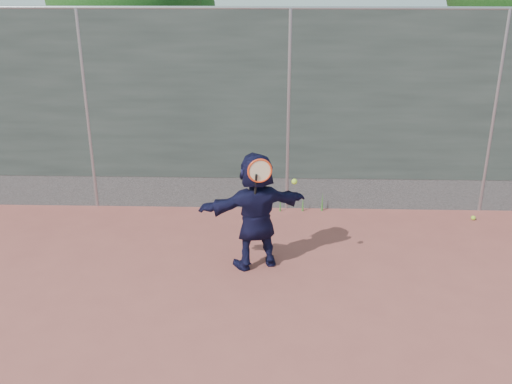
{
  "coord_description": "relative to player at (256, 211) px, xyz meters",
  "views": [
    {
      "loc": [
        -0.23,
        -4.78,
        3.48
      ],
      "look_at": [
        -0.42,
        1.63,
        0.99
      ],
      "focal_mm": 40.0,
      "sensor_mm": 36.0,
      "label": 1
    }
  ],
  "objects": [
    {
      "name": "ground",
      "position": [
        0.42,
        -1.63,
        -0.74
      ],
      "size": [
        80.0,
        80.0,
        0.0
      ],
      "primitive_type": "plane",
      "color": "#9E4C42",
      "rests_on": "ground"
    },
    {
      "name": "player",
      "position": [
        0.0,
        0.0,
        0.0
      ],
      "size": [
        1.44,
        0.89,
        1.48
      ],
      "primitive_type": "imported",
      "rotation": [
        0.0,
        0.0,
        3.49
      ],
      "color": "black",
      "rests_on": "ground"
    },
    {
      "name": "ball_ground",
      "position": [
        3.21,
        1.48,
        -0.71
      ],
      "size": [
        0.07,
        0.07,
        0.07
      ],
      "primitive_type": "sphere",
      "color": "#A1CE2D",
      "rests_on": "ground"
    },
    {
      "name": "fence",
      "position": [
        0.42,
        1.87,
        0.84
      ],
      "size": [
        20.0,
        0.06,
        3.03
      ],
      "color": "#38423D",
      "rests_on": "ground"
    },
    {
      "name": "swing_action",
      "position": [
        0.09,
        -0.2,
        0.56
      ],
      "size": [
        0.58,
        0.13,
        0.51
      ],
      "color": "red",
      "rests_on": "ground"
    },
    {
      "name": "tree_left",
      "position": [
        -2.43,
        4.92,
        2.2
      ],
      "size": [
        3.15,
        3.0,
        4.53
      ],
      "color": "#382314",
      "rests_on": "ground"
    },
    {
      "name": "weed_clump",
      "position": [
        0.72,
        1.76,
        -0.61
      ],
      "size": [
        0.68,
        0.07,
        0.3
      ],
      "color": "#387226",
      "rests_on": "ground"
    }
  ]
}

